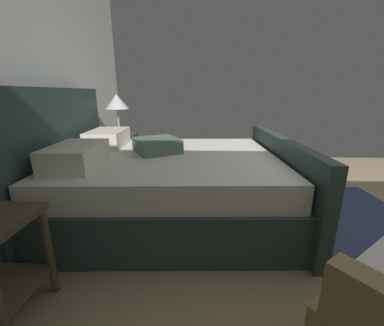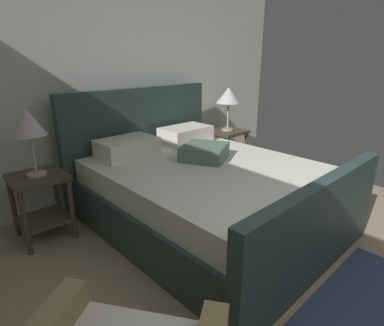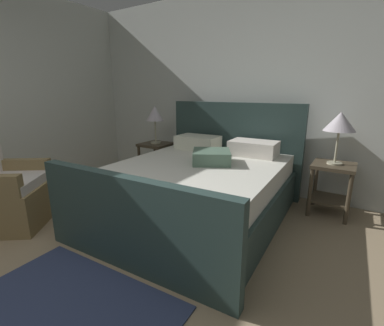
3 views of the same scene
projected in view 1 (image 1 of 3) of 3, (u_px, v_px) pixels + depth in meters
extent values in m
cube|color=#978163|center=(380.00, 224.00, 2.31)|extent=(4.92, 6.52, 0.02)
cube|color=silver|center=(10.00, 72.00, 2.03)|extent=(5.04, 0.12, 2.73)
cube|color=#2C413E|center=(173.00, 194.00, 2.46)|extent=(1.81, 2.10, 0.40)
cube|color=#2C413E|center=(62.00, 155.00, 2.34)|extent=(1.86, 0.17, 1.24)
cube|color=#2C413E|center=(279.00, 177.00, 2.42)|extent=(1.86, 0.17, 0.78)
cube|color=white|center=(172.00, 165.00, 2.38)|extent=(1.73, 2.03, 0.22)
cube|color=white|center=(76.00, 156.00, 1.94)|extent=(0.57, 0.38, 0.18)
cube|color=silver|center=(108.00, 138.00, 2.69)|extent=(0.57, 0.38, 0.18)
cube|color=#567460|center=(157.00, 145.00, 2.42)|extent=(0.55, 0.55, 0.14)
cube|color=#483D2C|center=(120.00, 136.00, 3.58)|extent=(0.44, 0.44, 0.04)
cube|color=#483D2C|center=(122.00, 162.00, 3.69)|extent=(0.40, 0.40, 0.02)
cylinder|color=#483D2C|center=(130.00, 159.00, 3.48)|extent=(0.04, 0.04, 0.56)
cylinder|color=#483D2C|center=(137.00, 153.00, 3.84)|extent=(0.04, 0.04, 0.56)
cylinder|color=#483D2C|center=(104.00, 159.00, 3.49)|extent=(0.04, 0.04, 0.56)
cylinder|color=#483D2C|center=(113.00, 152.00, 3.85)|extent=(0.04, 0.04, 0.56)
cylinder|color=#B7B293|center=(120.00, 134.00, 3.57)|extent=(0.16, 0.16, 0.02)
cylinder|color=#B7B293|center=(118.00, 121.00, 3.52)|extent=(0.02, 0.02, 0.35)
cone|color=silver|center=(117.00, 102.00, 3.44)|extent=(0.33, 0.33, 0.21)
cylinder|color=#483D2C|center=(49.00, 252.00, 1.45)|extent=(0.04, 0.04, 0.56)
cube|color=navy|center=(346.00, 214.00, 2.46)|extent=(1.49, 1.26, 0.01)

